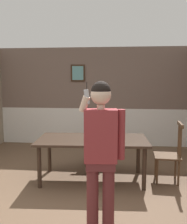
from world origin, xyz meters
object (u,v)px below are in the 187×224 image
(person_figure, at_px, (101,147))
(chair_near_window, at_px, (170,154))
(dining_table, at_px, (92,143))
(chair_by_doorway, at_px, (95,141))

(person_figure, bearing_deg, chair_near_window, -128.63)
(dining_table, bearing_deg, chair_near_window, 3.07)
(chair_near_window, distance_m, chair_by_doorway, 1.61)
(dining_table, distance_m, person_figure, 1.59)
(chair_near_window, relative_size, person_figure, 0.59)
(chair_by_doorway, bearing_deg, chair_near_window, 146.83)
(dining_table, relative_size, chair_by_doorway, 1.90)
(chair_near_window, bearing_deg, person_figure, 149.56)
(chair_by_doorway, bearing_deg, person_figure, 94.14)
(dining_table, distance_m, chair_near_window, 1.36)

